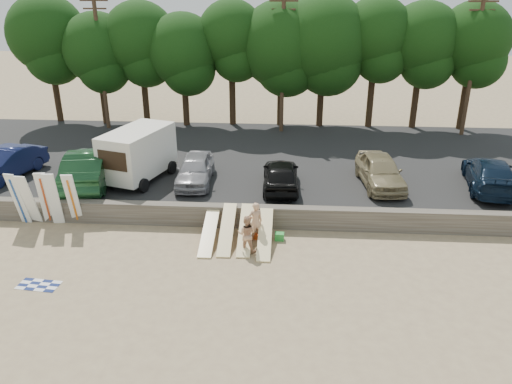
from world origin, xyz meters
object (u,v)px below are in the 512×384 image
Objects in this scene: car_4 at (380,171)px; cooler at (279,236)px; beachgoer_b at (247,234)px; box_trailer at (138,152)px; car_3 at (281,175)px; car_0 at (6,164)px; car_1 at (90,167)px; car_5 at (490,174)px; beachgoer_a at (255,222)px; car_2 at (195,169)px.

car_4 is 11.99× the size of cooler.
beachgoer_b is (-6.14, -5.80, -0.69)m from car_4.
box_trailer is 8.43m from beachgoer_b.
car_3 reaches higher than cooler.
car_0 is 15.00m from cooler.
car_3 is 2.72× the size of beachgoer_b.
beachgoer_b is at bearing 138.81° from car_1.
car_0 is (-6.95, -0.18, -0.72)m from box_trailer.
car_1 is 14.46× the size of cooler.
car_0 is at bearing -3.95° from car_3.
car_1 is 1.28× the size of car_3.
car_1 reaches higher than car_4.
car_0 is 0.89× the size of car_5.
beachgoer_a is 1.24m from cooler.
cooler is (1.30, 1.05, -0.63)m from beachgoer_b.
car_1 is at bearing 177.68° from car_4.
box_trailer is 2.89× the size of beachgoer_b.
car_4 is (14.42, 0.76, -0.13)m from car_1.
car_0 reaches higher than beachgoer_b.
car_0 is 24.38m from car_5.
box_trailer is 2.62× the size of beachgoer_a.
car_4 is at bearing 17.59° from box_trailer.
cooler is (0.06, -4.01, -1.27)m from car_3.
cooler is (9.57, -3.99, -1.45)m from car_1.
box_trailer reaches higher than car_1.
car_3 is 0.83× the size of car_5.
box_trailer is 2.46m from car_1.
car_1 is (4.67, -0.54, 0.15)m from car_0.
car_2 is at bearing -8.32° from car_3.
car_3 is at bearing -124.90° from beachgoer_a.
cooler is at bearing 35.24° from car_5.
beachgoer_a is 4.59× the size of cooler.
car_0 is 14.20m from car_3.
box_trailer is 12.16m from car_4.
car_3 is (14.19, -0.52, -0.03)m from car_0.
cooler is at bearing -140.89° from car_4.
car_4 is (19.09, 0.22, 0.02)m from car_0.
car_1 is at bearing 159.09° from cooler.
beachgoer_a is (-5.86, -4.85, -0.60)m from car_4.
car_1 is 19.73m from car_5.
car_0 is 2.65× the size of beachgoer_a.
box_trailer is at bearing 173.30° from car_2.
car_2 is (5.20, 0.51, -0.19)m from car_1.
car_2 reaches higher than beachgoer_b.
car_5 is 13.64× the size of cooler.
beachgoer_a is (13.23, -4.63, -0.59)m from car_0.
beachgoer_b is (-0.28, -0.95, -0.08)m from beachgoer_a.
box_trailer is 0.88× the size of car_5.
car_0 is 19.09m from car_4.
car_0 is at bearing 177.32° from car_2.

